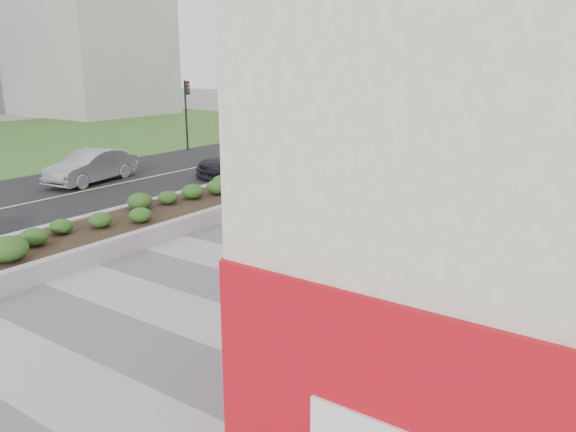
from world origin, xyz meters
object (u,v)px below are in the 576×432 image
at_px(traffic_signal_far, 186,105).
at_px(car_dark, 247,159).
at_px(traffic_signal_near, 321,112).
at_px(planter, 210,199).
at_px(skateboarder, 303,237).
at_px(car_silver, 91,166).

height_order(traffic_signal_far, car_dark, traffic_signal_far).
bearing_deg(traffic_signal_near, planter, -80.65).
bearing_deg(skateboarder, traffic_signal_near, 117.03).
relative_size(planter, traffic_signal_far, 4.29).
bearing_deg(car_dark, traffic_signal_near, 89.72).
height_order(traffic_signal_near, skateboarder, traffic_signal_near).
bearing_deg(car_silver, traffic_signal_near, 49.19).
xyz_separation_m(planter, car_silver, (-7.72, 0.66, 0.32)).
bearing_deg(traffic_signal_far, car_silver, -71.07).
distance_m(planter, traffic_signal_far, 15.00).
height_order(traffic_signal_near, traffic_signal_far, same).
bearing_deg(traffic_signal_near, car_silver, -121.35).
bearing_deg(traffic_signal_near, skateboarder, -60.11).
xyz_separation_m(planter, traffic_signal_far, (-10.93, 10.00, 2.34)).
bearing_deg(car_dark, planter, -44.79).
distance_m(car_silver, car_dark, 7.08).
relative_size(traffic_signal_near, traffic_signal_far, 1.00).
distance_m(planter, skateboarder, 6.65).
height_order(planter, car_silver, car_silver).
height_order(skateboarder, car_silver, skateboarder).
bearing_deg(planter, car_silver, 175.14).
distance_m(traffic_signal_near, skateboarder, 15.57).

